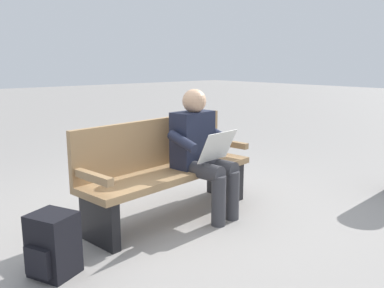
% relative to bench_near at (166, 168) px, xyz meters
% --- Properties ---
extents(ground_plane, '(40.00, 40.00, 0.00)m').
position_rel_bench_near_xyz_m(ground_plane, '(-0.01, 0.07, -0.46)').
color(ground_plane, gray).
extents(bench_near, '(1.84, 0.68, 0.90)m').
position_rel_bench_near_xyz_m(bench_near, '(0.00, 0.00, 0.00)').
color(bench_near, '#9E7A51').
rests_on(bench_near, ground).
extents(person_seated, '(0.60, 0.60, 1.18)m').
position_rel_bench_near_xyz_m(person_seated, '(-0.26, 0.20, 0.17)').
color(person_seated, '#1E2338').
rests_on(person_seated, ground).
extents(backpack, '(0.36, 0.36, 0.43)m').
position_rel_bench_near_xyz_m(backpack, '(1.24, 0.37, -0.25)').
color(backpack, black).
rests_on(backpack, ground).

